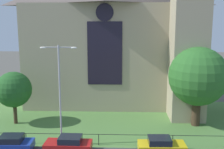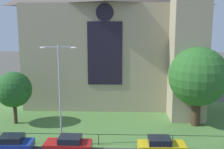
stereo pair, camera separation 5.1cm
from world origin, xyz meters
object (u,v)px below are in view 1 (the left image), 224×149
object	(u,v)px
parked_car_red	(69,144)
parked_car_yellow	(161,146)
streetlamp_near	(60,84)
parked_car_blue	(10,144)
tree_left_near	(14,90)
church_building	(112,32)
tree_right_near	(198,77)

from	to	relation	value
parked_car_red	parked_car_yellow	size ratio (longest dim) A/B	1.00
streetlamp_near	parked_car_yellow	size ratio (longest dim) A/B	2.26
parked_car_red	parked_car_blue	bearing A→B (deg)	2.19
tree_left_near	parked_car_red	xyz separation A→B (m)	(7.56, -7.10, -3.29)
tree_left_near	church_building	bearing A→B (deg)	42.61
tree_left_near	parked_car_blue	distance (m)	8.17
tree_right_near	streetlamp_near	distance (m)	15.32
streetlamp_near	parked_car_yellow	distance (m)	10.73
parked_car_blue	parked_car_red	distance (m)	5.36
tree_right_near	parked_car_yellow	bearing A→B (deg)	-124.07
church_building	streetlamp_near	bearing A→B (deg)	-105.37
church_building	parked_car_blue	bearing A→B (deg)	-116.89
church_building	parked_car_yellow	size ratio (longest dim) A/B	6.13
church_building	parked_car_red	world-z (taller)	church_building
streetlamp_near	parked_car_blue	bearing A→B (deg)	-161.52
tree_left_near	tree_right_near	bearing A→B (deg)	0.46
church_building	streetlamp_near	xyz separation A→B (m)	(-4.32, -15.72, -4.31)
church_building	tree_left_near	bearing A→B (deg)	-137.39
streetlamp_near	parked_car_yellow	world-z (taller)	streetlamp_near
streetlamp_near	parked_car_red	distance (m)	5.50
tree_right_near	parked_car_blue	distance (m)	20.54
tree_left_near	streetlamp_near	size ratio (longest dim) A/B	0.64
tree_left_near	parked_car_red	size ratio (longest dim) A/B	1.43
tree_right_near	parked_car_blue	bearing A→B (deg)	-158.51
streetlamp_near	tree_right_near	bearing A→B (deg)	22.40
streetlamp_near	parked_car_red	bearing A→B (deg)	-56.02
tree_right_near	parked_car_red	distance (m)	15.85
church_building	parked_car_yellow	world-z (taller)	church_building
parked_car_blue	church_building	bearing A→B (deg)	-119.07
church_building	parked_car_blue	distance (m)	21.50
church_building	tree_right_near	xyz separation A→B (m)	(9.84, -9.88, -4.61)
church_building	parked_car_blue	size ratio (longest dim) A/B	6.10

